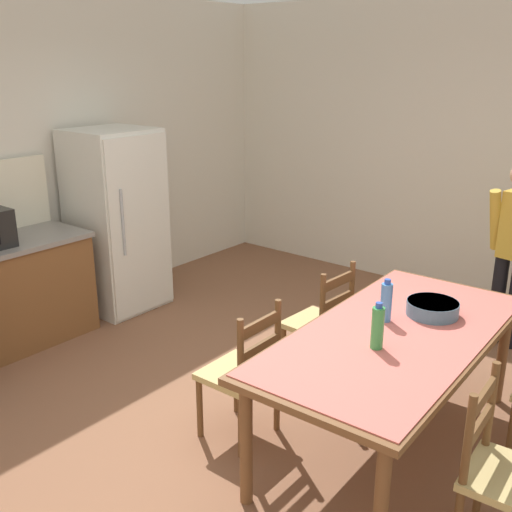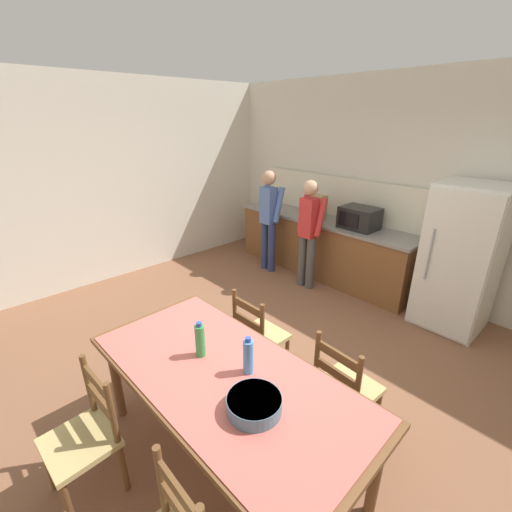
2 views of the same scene
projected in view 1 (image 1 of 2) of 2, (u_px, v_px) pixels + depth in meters
name	position (u px, v px, depth m)	size (l,w,h in m)	color
ground_plane	(235.00, 424.00, 3.96)	(8.32, 8.32, 0.00)	brown
wall_right	(449.00, 149.00, 5.91)	(0.12, 5.20, 2.90)	silver
refrigerator	(117.00, 221.00, 5.62)	(0.72, 0.73, 1.70)	silver
dining_table	(395.00, 343.00, 3.53)	(2.09, 1.04, 0.78)	brown
bottle_near_centre	(378.00, 327.00, 3.27)	(0.07, 0.07, 0.27)	green
bottle_off_centre	(386.00, 302.00, 3.61)	(0.07, 0.07, 0.27)	#4C8ED6
serving_bowl	(433.00, 307.00, 3.72)	(0.32, 0.32, 0.09)	slate
chair_side_near_left	(503.00, 474.00, 2.81)	(0.44, 0.42, 0.91)	brown
chair_side_far_right	(321.00, 323.00, 4.41)	(0.44, 0.42, 0.91)	brown
chair_side_far_left	(243.00, 373.00, 3.71)	(0.42, 0.40, 0.91)	brown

